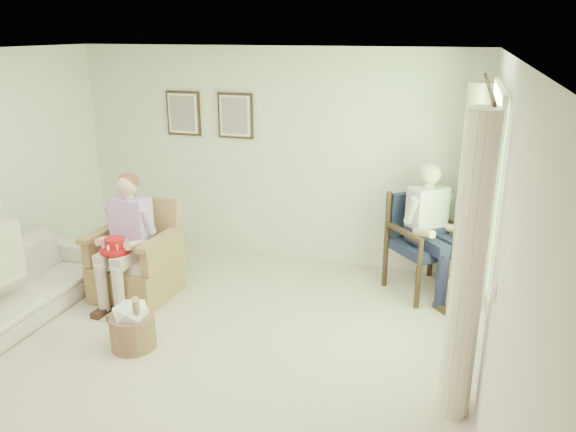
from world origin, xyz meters
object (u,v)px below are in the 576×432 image
object	(u,v)px
wood_armchair	(428,238)
hatbox	(132,324)
red_hat	(115,246)
person_dark	(428,221)
wicker_armchair	(138,267)
sofa	(16,287)
person_wicker	(127,231)

from	to	relation	value
wood_armchair	hatbox	distance (m)	3.24
red_hat	person_dark	bearing A→B (deg)	23.19
wood_armchair	hatbox	bearing A→B (deg)	178.36
wood_armchair	wicker_armchair	bearing A→B (deg)	158.53
sofa	red_hat	bearing A→B (deg)	-64.50
sofa	red_hat	distance (m)	1.08
red_hat	person_wicker	bearing A→B (deg)	86.12
wicker_armchair	sofa	bearing A→B (deg)	-136.84
wood_armchair	red_hat	xyz separation A→B (m)	(-2.99, -1.46, 0.10)
wood_armchair	red_hat	size ratio (longest dim) A/B	3.58
wicker_armchair	red_hat	xyz separation A→B (m)	(-0.01, -0.34, 0.37)
sofa	hatbox	world-z (taller)	sofa
sofa	person_dark	distance (m)	4.29
wicker_armchair	red_hat	size ratio (longest dim) A/B	3.44
sofa	person_wicker	xyz separation A→B (m)	(0.92, 0.64, 0.47)
wicker_armchair	hatbox	size ratio (longest dim) A/B	1.72
wood_armchair	hatbox	xyz separation A→B (m)	(-2.45, -2.08, -0.36)
wicker_armchair	wood_armchair	world-z (taller)	wood_armchair
wicker_armchair	hatbox	distance (m)	1.11
wood_armchair	sofa	distance (m)	4.34
sofa	wicker_armchair	bearing A→B (deg)	-49.92
wood_armchair	person_wicker	bearing A→B (deg)	160.80
red_hat	sofa	bearing A→B (deg)	-154.50
wood_armchair	hatbox	size ratio (longest dim) A/B	1.79
wicker_armchair	person_dark	xyz separation A→B (m)	(2.98, 0.94, 0.52)
wood_armchair	person_wicker	size ratio (longest dim) A/B	0.80
wicker_armchair	wood_armchair	xyz separation A→B (m)	(2.98, 1.12, 0.26)
sofa	hatbox	xyz separation A→B (m)	(1.45, -0.19, -0.08)
wood_armchair	hatbox	world-z (taller)	wood_armchair
wicker_armchair	person_dark	world-z (taller)	person_dark
wood_armchair	person_dark	bearing A→B (deg)	-132.03
sofa	person_wicker	bearing A→B (deg)	-55.29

